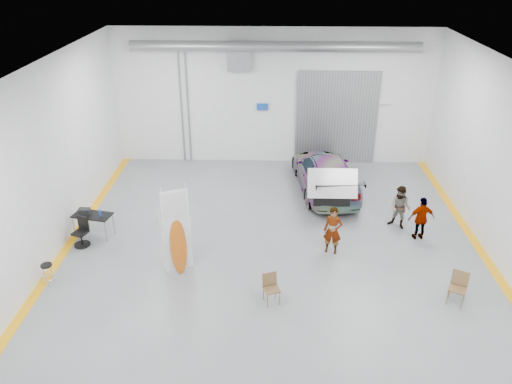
{
  "coord_description": "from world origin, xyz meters",
  "views": [
    {
      "loc": [
        -0.13,
        -13.42,
        9.09
      ],
      "look_at": [
        -0.59,
        1.71,
        1.5
      ],
      "focal_mm": 35.0,
      "sensor_mm": 36.0,
      "label": 1
    }
  ],
  "objects_px": {
    "person_a": "(333,230)",
    "office_chair": "(81,233)",
    "person_b": "(400,207)",
    "work_table": "(90,214)",
    "folding_chair_near": "(272,294)",
    "person_c": "(421,218)",
    "folding_chair_far": "(456,294)",
    "sedan_car": "(325,173)",
    "shop_stool": "(48,274)",
    "surfboard_display": "(174,239)"
  },
  "relations": [
    {
      "from": "surfboard_display",
      "to": "folding_chair_near",
      "type": "bearing_deg",
      "value": -46.89
    },
    {
      "from": "shop_stool",
      "to": "person_b",
      "type": "bearing_deg",
      "value": 18.19
    },
    {
      "from": "person_b",
      "to": "person_c",
      "type": "relative_size",
      "value": 1.02
    },
    {
      "from": "sedan_car",
      "to": "shop_stool",
      "type": "height_order",
      "value": "sedan_car"
    },
    {
      "from": "sedan_car",
      "to": "person_b",
      "type": "xyz_separation_m",
      "value": [
        2.34,
        -2.91,
        0.04
      ]
    },
    {
      "from": "office_chair",
      "to": "person_b",
      "type": "bearing_deg",
      "value": 28.21
    },
    {
      "from": "person_a",
      "to": "work_table",
      "type": "xyz_separation_m",
      "value": [
        -8.14,
        0.8,
        0.0
      ]
    },
    {
      "from": "sedan_car",
      "to": "office_chair",
      "type": "bearing_deg",
      "value": 20.79
    },
    {
      "from": "sedan_car",
      "to": "work_table",
      "type": "relative_size",
      "value": 3.72
    },
    {
      "from": "sedan_car",
      "to": "person_b",
      "type": "relative_size",
      "value": 3.29
    },
    {
      "from": "folding_chair_far",
      "to": "person_a",
      "type": "bearing_deg",
      "value": 169.89
    },
    {
      "from": "folding_chair_near",
      "to": "shop_stool",
      "type": "xyz_separation_m",
      "value": [
        -6.59,
        0.65,
        0.06
      ]
    },
    {
      "from": "shop_stool",
      "to": "folding_chair_near",
      "type": "bearing_deg",
      "value": -5.63
    },
    {
      "from": "sedan_car",
      "to": "person_b",
      "type": "bearing_deg",
      "value": 122.24
    },
    {
      "from": "person_b",
      "to": "folding_chair_near",
      "type": "distance_m",
      "value": 6.23
    },
    {
      "from": "folding_chair_far",
      "to": "shop_stool",
      "type": "bearing_deg",
      "value": -154.87
    },
    {
      "from": "folding_chair_far",
      "to": "sedan_car",
      "type": "bearing_deg",
      "value": 140.77
    },
    {
      "from": "office_chair",
      "to": "person_c",
      "type": "bearing_deg",
      "value": 24.19
    },
    {
      "from": "shop_stool",
      "to": "office_chair",
      "type": "height_order",
      "value": "office_chair"
    },
    {
      "from": "person_b",
      "to": "shop_stool",
      "type": "xyz_separation_m",
      "value": [
        -11.07,
        -3.64,
        -0.46
      ]
    },
    {
      "from": "person_a",
      "to": "folding_chair_near",
      "type": "height_order",
      "value": "person_a"
    },
    {
      "from": "person_c",
      "to": "folding_chair_far",
      "type": "relative_size",
      "value": 1.63
    },
    {
      "from": "folding_chair_far",
      "to": "shop_stool",
      "type": "height_order",
      "value": "folding_chair_far"
    },
    {
      "from": "person_b",
      "to": "work_table",
      "type": "distance_m",
      "value": 10.7
    },
    {
      "from": "person_b",
      "to": "office_chair",
      "type": "xyz_separation_m",
      "value": [
        -10.83,
        -1.48,
        -0.36
      ]
    },
    {
      "from": "person_a",
      "to": "person_b",
      "type": "distance_m",
      "value": 3.03
    },
    {
      "from": "person_b",
      "to": "work_table",
      "type": "xyz_separation_m",
      "value": [
        -10.67,
        -0.88,
        0.02
      ]
    },
    {
      "from": "person_a",
      "to": "person_b",
      "type": "height_order",
      "value": "person_a"
    },
    {
      "from": "sedan_car",
      "to": "person_a",
      "type": "xyz_separation_m",
      "value": [
        -0.19,
        -4.58,
        0.06
      ]
    },
    {
      "from": "sedan_car",
      "to": "office_chair",
      "type": "xyz_separation_m",
      "value": [
        -8.48,
        -4.39,
        -0.32
      ]
    },
    {
      "from": "surfboard_display",
      "to": "folding_chair_far",
      "type": "height_order",
      "value": "surfboard_display"
    },
    {
      "from": "folding_chair_near",
      "to": "sedan_car",
      "type": "bearing_deg",
      "value": 54.21
    },
    {
      "from": "person_a",
      "to": "folding_chair_far",
      "type": "distance_m",
      "value": 4.09
    },
    {
      "from": "folding_chair_near",
      "to": "work_table",
      "type": "height_order",
      "value": "work_table"
    },
    {
      "from": "person_b",
      "to": "work_table",
      "type": "bearing_deg",
      "value": -139.18
    },
    {
      "from": "folding_chair_near",
      "to": "surfboard_display",
      "type": "bearing_deg",
      "value": 136.07
    },
    {
      "from": "office_chair",
      "to": "person_a",
      "type": "bearing_deg",
      "value": 19.09
    },
    {
      "from": "folding_chair_far",
      "to": "office_chair",
      "type": "height_order",
      "value": "office_chair"
    },
    {
      "from": "sedan_car",
      "to": "person_c",
      "type": "relative_size",
      "value": 3.36
    },
    {
      "from": "person_a",
      "to": "work_table",
      "type": "height_order",
      "value": "person_a"
    },
    {
      "from": "folding_chair_far",
      "to": "shop_stool",
      "type": "xyz_separation_m",
      "value": [
        -11.75,
        0.52,
        0.04
      ]
    },
    {
      "from": "person_c",
      "to": "surfboard_display",
      "type": "distance_m",
      "value": 8.25
    },
    {
      "from": "surfboard_display",
      "to": "office_chair",
      "type": "distance_m",
      "value": 3.81
    },
    {
      "from": "office_chair",
      "to": "shop_stool",
      "type": "bearing_deg",
      "value": -76.18
    },
    {
      "from": "sedan_car",
      "to": "surfboard_display",
      "type": "relative_size",
      "value": 1.76
    },
    {
      "from": "person_a",
      "to": "office_chair",
      "type": "distance_m",
      "value": 8.31
    },
    {
      "from": "folding_chair_near",
      "to": "work_table",
      "type": "relative_size",
      "value": 0.62
    },
    {
      "from": "work_table",
      "to": "office_chair",
      "type": "bearing_deg",
      "value": -104.46
    },
    {
      "from": "folding_chair_near",
      "to": "folding_chair_far",
      "type": "relative_size",
      "value": 0.92
    },
    {
      "from": "sedan_car",
      "to": "work_table",
      "type": "bearing_deg",
      "value": 17.86
    }
  ]
}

